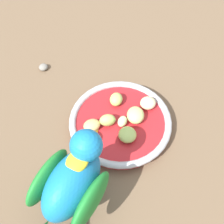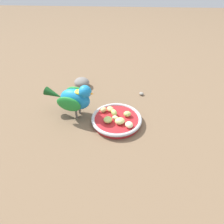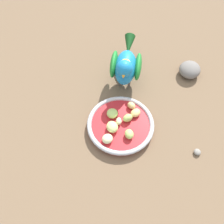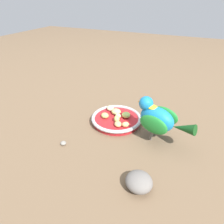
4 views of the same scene
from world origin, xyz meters
name	(u,v)px [view 1 (image 1 of 4)]	position (x,y,z in m)	size (l,w,h in m)	color
ground_plane	(133,132)	(0.00, 0.00, 0.00)	(4.00, 4.00, 0.00)	brown
feeding_bowl	(120,123)	(0.03, -0.01, 0.01)	(0.20, 0.20, 0.03)	#AD1E23
apple_piece_0	(123,121)	(0.02, 0.00, 0.03)	(0.02, 0.02, 0.02)	beige
apple_piece_1	(148,103)	(-0.02, -0.05, 0.03)	(0.03, 0.03, 0.02)	beige
apple_piece_2	(92,125)	(0.08, 0.02, 0.03)	(0.03, 0.03, 0.02)	tan
apple_piece_3	(116,99)	(0.05, -0.05, 0.03)	(0.03, 0.03, 0.02)	#B2CC66
apple_piece_4	(127,135)	(0.01, 0.03, 0.03)	(0.03, 0.03, 0.02)	#B2CC66
apple_piece_5	(136,115)	(0.00, -0.02, 0.03)	(0.04, 0.03, 0.02)	#C6D17A
apple_piece_6	(108,120)	(0.05, 0.01, 0.03)	(0.03, 0.02, 0.03)	#B2CC66
apple_piece_7	(92,138)	(0.07, 0.05, 0.03)	(0.03, 0.02, 0.02)	tan
parrot	(70,185)	(0.07, 0.17, 0.09)	(0.12, 0.22, 0.15)	#59544C
pebble_0	(43,67)	(0.23, -0.12, 0.01)	(0.02, 0.02, 0.01)	gray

